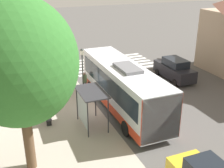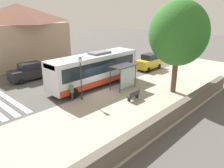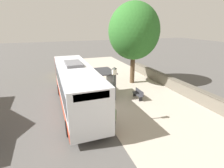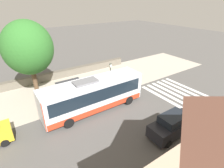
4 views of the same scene
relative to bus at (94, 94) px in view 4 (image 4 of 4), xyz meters
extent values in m
plane|color=#514F4C|center=(-1.57, 0.95, -1.88)|extent=(120.00, 120.00, 0.00)
cube|color=#ADA393|center=(-6.07, 0.95, -1.87)|extent=(9.00, 44.00, 0.02)
cube|color=silver|center=(3.43, 8.06, -1.87)|extent=(9.00, 0.50, 0.01)
cube|color=silver|center=(3.43, 9.01, -1.87)|extent=(9.00, 0.50, 0.01)
cube|color=silver|center=(3.43, 9.96, -1.87)|extent=(9.00, 0.50, 0.01)
cube|color=silver|center=(3.43, 10.91, -1.87)|extent=(9.00, 0.50, 0.01)
cube|color=silver|center=(3.43, 11.86, -1.87)|extent=(9.00, 0.50, 0.01)
cube|color=silver|center=(3.43, 12.81, -1.87)|extent=(9.00, 0.50, 0.01)
cube|color=#6B6356|center=(-10.12, 0.95, -1.32)|extent=(0.50, 20.00, 1.12)
cube|color=#5B5449|center=(-10.12, 0.95, -0.72)|extent=(0.60, 20.00, 0.08)
cube|color=silver|center=(0.00, 0.02, 0.05)|extent=(2.53, 10.72, 2.96)
cube|color=black|center=(0.00, 0.02, 0.44)|extent=(2.57, 9.86, 1.30)
cube|color=red|center=(0.00, 0.02, -1.13)|extent=(2.57, 10.50, 0.59)
cube|color=red|center=(0.00, -5.31, 0.05)|extent=(2.57, 0.06, 2.84)
cube|color=black|center=(0.00, 5.34, 1.24)|extent=(1.90, 0.08, 0.41)
cube|color=slate|center=(0.00, -0.79, 1.64)|extent=(1.27, 2.36, 0.22)
cylinder|color=black|center=(-1.19, 3.77, -1.38)|extent=(0.30, 1.00, 1.00)
cylinder|color=black|center=(1.19, 3.77, -1.38)|extent=(0.30, 1.00, 1.00)
cylinder|color=black|center=(-1.19, -3.31, -1.38)|extent=(0.30, 1.00, 1.00)
cylinder|color=black|center=(1.19, -3.31, -1.38)|extent=(0.30, 1.00, 1.00)
cylinder|color=#2D2D33|center=(-2.14, -2.62, -0.66)|extent=(0.08, 0.08, 2.44)
cylinder|color=#2D2D33|center=(-2.14, -0.19, -0.66)|extent=(0.08, 0.08, 2.44)
cylinder|color=#2D2D33|center=(-3.47, -2.62, -0.66)|extent=(0.08, 0.08, 2.44)
cylinder|color=#2D2D33|center=(-3.47, -0.19, -0.66)|extent=(0.08, 0.08, 2.44)
cube|color=#2D2D33|center=(-2.80, -1.41, 0.60)|extent=(1.63, 2.73, 0.08)
cube|color=silver|center=(-3.45, -1.41, -0.53)|extent=(0.03, 2.19, 1.95)
cylinder|color=#2D3347|center=(-1.67, 4.23, -1.46)|extent=(0.12, 0.12, 0.83)
cylinder|color=#2D3347|center=(-1.51, 4.23, -1.46)|extent=(0.12, 0.12, 0.83)
cube|color=#59724C|center=(-1.59, 4.23, -0.71)|extent=(0.34, 0.22, 0.67)
sphere|color=tan|center=(-1.59, 4.23, -0.26)|extent=(0.23, 0.23, 0.23)
cube|color=#333338|center=(-5.48, 0.25, -1.43)|extent=(0.40, 1.45, 0.06)
cube|color=#333338|center=(-5.65, 0.25, -1.20)|extent=(0.04, 1.45, 0.40)
cube|color=black|center=(-5.48, -0.33, -1.65)|extent=(0.32, 0.06, 0.45)
cube|color=black|center=(-5.48, 0.83, -1.65)|extent=(0.32, 0.06, 0.45)
cylinder|color=#2D332D|center=(-1.96, 3.40, -1.80)|extent=(0.24, 0.24, 0.16)
cylinder|color=#2D332D|center=(-1.96, 3.40, -0.11)|extent=(0.10, 0.10, 3.54)
cube|color=silver|center=(-1.96, 3.40, 1.83)|extent=(0.24, 0.24, 0.35)
pyramid|color=#2D332D|center=(-1.96, 3.40, 2.08)|extent=(0.28, 0.28, 0.14)
cylinder|color=brown|center=(-7.09, -4.18, 0.27)|extent=(0.52, 0.52, 4.29)
ellipsoid|color=#2D6B28|center=(-7.09, -4.18, 3.93)|extent=(5.50, 5.50, 6.05)
cylinder|color=black|center=(-1.15, -8.43, -1.56)|extent=(0.22, 0.64, 0.64)
cylinder|color=black|center=(0.50, -8.43, -1.56)|extent=(0.22, 0.64, 0.64)
cube|color=black|center=(7.06, 3.86, -1.06)|extent=(1.79, 4.64, 1.09)
cube|color=black|center=(7.06, 3.75, -0.18)|extent=(1.53, 2.41, 0.68)
cylinder|color=black|center=(6.21, 5.37, -1.56)|extent=(0.22, 0.64, 0.64)
cylinder|color=black|center=(7.91, 5.37, -1.56)|extent=(0.22, 0.64, 0.64)
cylinder|color=black|center=(6.21, 2.36, -1.56)|extent=(0.22, 0.64, 0.64)
cylinder|color=black|center=(7.91, 2.36, -1.56)|extent=(0.22, 0.64, 0.64)
camera|label=1|loc=(-7.73, -16.94, 7.82)|focal=45.00mm
camera|label=2|loc=(-16.85, 15.00, 6.11)|focal=35.00mm
camera|label=3|loc=(1.85, 13.34, 4.70)|focal=28.00mm
camera|label=4|loc=(13.98, -7.16, 8.88)|focal=28.00mm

